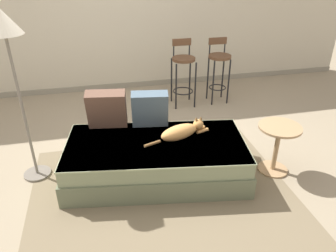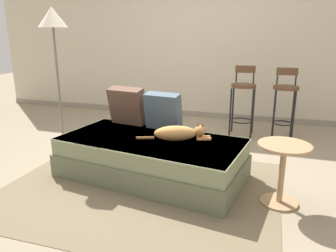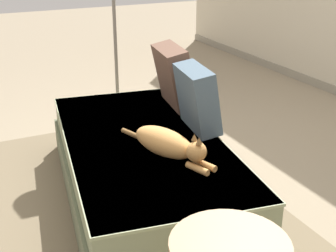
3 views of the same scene
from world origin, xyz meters
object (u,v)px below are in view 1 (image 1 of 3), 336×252
couch (156,159)px  floor_lamp (6,40)px  bar_stool_by_doorway (219,64)px  side_table (277,142)px  throw_pillow_middle (150,109)px  bar_stool_near_window (183,68)px  cat (182,131)px  throw_pillow_corner (107,109)px

couch → floor_lamp: size_ratio=1.15×
couch → bar_stool_by_doorway: 2.20m
bar_stool_by_doorway → side_table: bearing=-91.5°
floor_lamp → bar_stool_by_doorway: bearing=29.2°
throw_pillow_middle → bar_stool_near_window: (0.74, 1.35, -0.03)m
throw_pillow_middle → bar_stool_near_window: bar_stool_near_window is taller
cat → floor_lamp: size_ratio=0.43×
bar_stool_near_window → couch: bearing=-113.6°
side_table → floor_lamp: size_ratio=0.32×
cat → bar_stool_by_doorway: bar_stool_by_doorway is taller
side_table → floor_lamp: (-2.50, 0.49, 1.09)m
throw_pillow_corner → couch: bearing=-44.5°
cat → bar_stool_by_doorway: bearing=58.6°
throw_pillow_corner → side_table: bearing=-20.3°
couch → cat: size_ratio=2.70×
bar_stool_by_doorway → throw_pillow_corner: bearing=-143.9°
bar_stool_near_window → side_table: bearing=-75.1°
bar_stool_by_doorway → side_table: bar_stool_by_doorway is taller
throw_pillow_corner → throw_pillow_middle: 0.46m
throw_pillow_corner → floor_lamp: floor_lamp is taller
bar_stool_near_window → throw_pillow_corner: bearing=-133.1°
bar_stool_by_doorway → floor_lamp: (-2.55, -1.43, 0.84)m
couch → side_table: size_ratio=3.61×
throw_pillow_corner → throw_pillow_middle: (0.46, -0.07, -0.01)m
couch → throw_pillow_corner: throw_pillow_corner is taller
throw_pillow_middle → throw_pillow_corner: bearing=171.3°
throw_pillow_corner → side_table: throw_pillow_corner is taller
bar_stool_near_window → throw_pillow_middle: bearing=-118.8°
throw_pillow_middle → side_table: 1.39m
cat → floor_lamp: floor_lamp is taller
couch → bar_stool_near_window: 1.91m
cat → side_table: (0.98, -0.23, -0.13)m
couch → bar_stool_near_window: (0.75, 1.72, 0.37)m
throw_pillow_corner → cat: size_ratio=0.61×
floor_lamp → throw_pillow_corner: bearing=10.4°
throw_pillow_middle → couch: bearing=-91.5°
side_table → bar_stool_by_doorway: bearing=88.5°
throw_pillow_corner → bar_stool_by_doorway: bar_stool_by_doorway is taller
side_table → floor_lamp: bearing=169.0°
bar_stool_near_window → floor_lamp: floor_lamp is taller
throw_pillow_middle → floor_lamp: size_ratio=0.24×
side_table → floor_lamp: floor_lamp is taller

